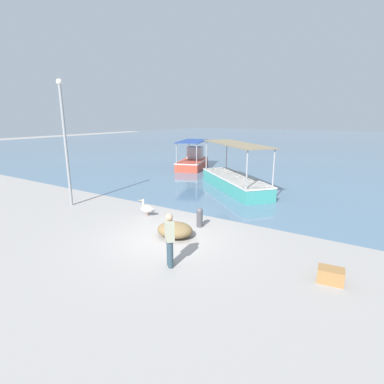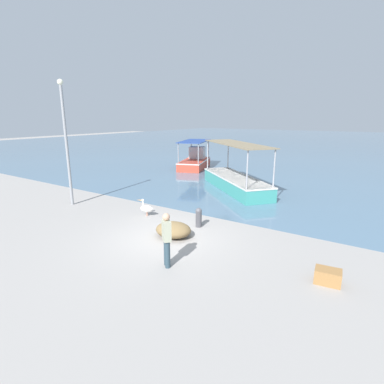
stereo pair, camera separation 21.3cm
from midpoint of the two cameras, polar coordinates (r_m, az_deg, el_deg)
name	(u,v)px [view 2 (the right image)]	position (r m, az deg, el deg)	size (l,w,h in m)	color
ground	(166,238)	(11.43, -4.37, -8.65)	(120.00, 120.00, 0.00)	gray
harbor_water	(343,143)	(56.84, 26.99, 8.24)	(110.00, 90.00, 0.00)	slate
fishing_boat_far_left	(195,161)	(26.48, 0.78, 5.97)	(3.41, 5.15, 2.38)	#C34430
fishing_boat_far_right	(235,180)	(18.69, 8.57, 2.19)	(6.32, 5.84, 2.85)	teal
pelican	(146,208)	(13.77, -8.27, -3.07)	(0.79, 0.44, 0.80)	#E0997A
lamp_post	(66,137)	(16.09, -22.54, 9.58)	(0.28, 0.28, 6.13)	gray
mooring_bollard	(199,217)	(12.31, 1.78, -4.75)	(0.26, 0.26, 0.81)	#47474C
fisherman_standing	(167,238)	(9.03, -4.17, -8.80)	(0.45, 0.43, 1.69)	#2B414C
net_pile	(173,230)	(11.41, -3.03, -7.20)	(1.40, 1.19, 0.54)	brown
cargo_crate	(328,276)	(9.28, 25.07, -14.36)	(0.68, 0.47, 0.40)	olive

